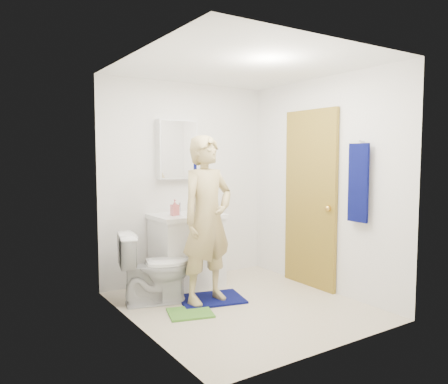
% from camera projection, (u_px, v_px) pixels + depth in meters
% --- Properties ---
extents(floor, '(2.20, 2.40, 0.02)m').
position_uv_depth(floor, '(243.00, 307.00, 4.44)').
color(floor, beige).
rests_on(floor, ground).
extents(ceiling, '(2.20, 2.40, 0.02)m').
position_uv_depth(ceiling, '(243.00, 65.00, 4.24)').
color(ceiling, white).
rests_on(ceiling, ground).
extents(wall_back, '(2.20, 0.02, 2.40)m').
position_uv_depth(wall_back, '(186.00, 182.00, 5.35)').
color(wall_back, white).
rests_on(wall_back, ground).
extents(wall_front, '(2.20, 0.02, 2.40)m').
position_uv_depth(wall_front, '(335.00, 198.00, 3.33)').
color(wall_front, white).
rests_on(wall_front, ground).
extents(wall_left, '(0.02, 2.40, 2.40)m').
position_uv_depth(wall_left, '(138.00, 194.00, 3.74)').
color(wall_left, white).
rests_on(wall_left, ground).
extents(wall_right, '(0.02, 2.40, 2.40)m').
position_uv_depth(wall_right, '(323.00, 184.00, 4.95)').
color(wall_right, white).
rests_on(wall_right, ground).
extents(vanity_cabinet, '(0.75, 0.55, 0.80)m').
position_uv_depth(vanity_cabinet, '(187.00, 252.00, 5.09)').
color(vanity_cabinet, white).
rests_on(vanity_cabinet, floor).
extents(countertop, '(0.79, 0.59, 0.05)m').
position_uv_depth(countertop, '(187.00, 216.00, 5.06)').
color(countertop, white).
rests_on(countertop, vanity_cabinet).
extents(sink_basin, '(0.40, 0.40, 0.03)m').
position_uv_depth(sink_basin, '(187.00, 215.00, 5.06)').
color(sink_basin, white).
rests_on(sink_basin, countertop).
extents(faucet, '(0.03, 0.03, 0.12)m').
position_uv_depth(faucet, '(179.00, 207.00, 5.20)').
color(faucet, silver).
rests_on(faucet, countertop).
extents(medicine_cabinet, '(0.50, 0.12, 0.70)m').
position_uv_depth(medicine_cabinet, '(177.00, 149.00, 5.18)').
color(medicine_cabinet, white).
rests_on(medicine_cabinet, wall_back).
extents(mirror_panel, '(0.46, 0.01, 0.66)m').
position_uv_depth(mirror_panel, '(180.00, 149.00, 5.13)').
color(mirror_panel, white).
rests_on(mirror_panel, wall_back).
extents(door, '(0.05, 0.80, 2.05)m').
position_uv_depth(door, '(310.00, 199.00, 5.06)').
color(door, '#A88A2E').
rests_on(door, ground).
extents(door_knob, '(0.07, 0.07, 0.07)m').
position_uv_depth(door_knob, '(328.00, 208.00, 4.78)').
color(door_knob, gold).
rests_on(door_knob, door).
extents(towel, '(0.03, 0.24, 0.80)m').
position_uv_depth(towel, '(358.00, 183.00, 4.42)').
color(towel, '#080D51').
rests_on(towel, wall_right).
extents(towel_hook, '(0.06, 0.02, 0.02)m').
position_uv_depth(towel_hook, '(362.00, 141.00, 4.41)').
color(towel_hook, silver).
rests_on(towel_hook, wall_right).
extents(toilet, '(0.82, 0.59, 0.75)m').
position_uv_depth(toilet, '(155.00, 267.00, 4.50)').
color(toilet, white).
rests_on(toilet, floor).
extents(bath_mat, '(0.75, 0.62, 0.02)m').
position_uv_depth(bath_mat, '(211.00, 299.00, 4.62)').
color(bath_mat, '#080D51').
rests_on(bath_mat, floor).
extents(green_rug, '(0.50, 0.45, 0.02)m').
position_uv_depth(green_rug, '(190.00, 313.00, 4.21)').
color(green_rug, '#519531').
rests_on(green_rug, floor).
extents(soap_dispenser, '(0.09, 0.09, 0.18)m').
position_uv_depth(soap_dispenser, '(175.00, 208.00, 4.92)').
color(soap_dispenser, '#D46267').
rests_on(soap_dispenser, countertop).
extents(toothbrush_cup, '(0.15, 0.15, 0.10)m').
position_uv_depth(toothbrush_cup, '(197.00, 208.00, 5.20)').
color(toothbrush_cup, '#583F8B').
rests_on(toothbrush_cup, countertop).
extents(man, '(0.68, 0.51, 1.71)m').
position_uv_depth(man, '(207.00, 219.00, 4.46)').
color(man, tan).
rests_on(man, bath_mat).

